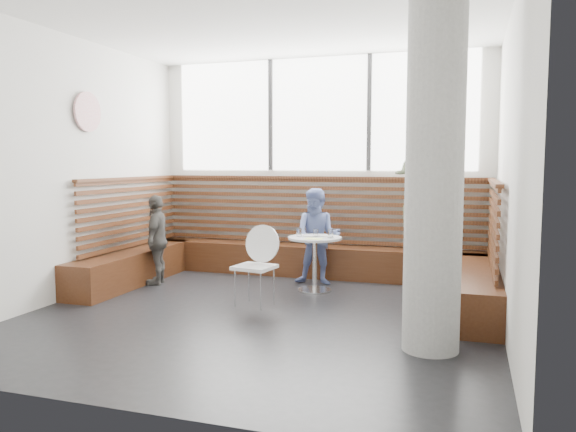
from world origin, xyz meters
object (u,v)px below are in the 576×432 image
(child_back, at_px, (318,237))
(child_left, at_px, (157,240))
(concrete_column, at_px, (434,170))
(adult_man, at_px, (422,227))
(cafe_table, at_px, (315,252))
(cafe_chair, at_px, (257,258))

(child_back, distance_m, child_left, 2.20)
(concrete_column, bearing_deg, adult_man, 97.37)
(concrete_column, relative_size, child_left, 2.62)
(cafe_table, bearing_deg, cafe_chair, -118.32)
(adult_man, xyz_separation_m, child_left, (-3.52, -0.17, -0.28))
(child_left, bearing_deg, concrete_column, 50.15)
(child_left, bearing_deg, child_back, 90.93)
(concrete_column, bearing_deg, cafe_table, 129.77)
(cafe_chair, bearing_deg, child_left, 169.11)
(cafe_chair, distance_m, adult_man, 2.02)
(adult_man, distance_m, child_back, 1.51)
(cafe_chair, bearing_deg, adult_man, 33.60)
(concrete_column, distance_m, cafe_table, 2.71)
(concrete_column, relative_size, adult_man, 1.80)
(concrete_column, xyz_separation_m, cafe_table, (-1.58, 1.90, -1.09))
(cafe_table, relative_size, child_back, 0.54)
(concrete_column, distance_m, cafe_chair, 2.53)
(child_left, bearing_deg, cafe_chair, 53.61)
(adult_man, height_order, child_back, adult_man)
(cafe_table, relative_size, child_left, 0.58)
(child_back, bearing_deg, cafe_chair, -111.48)
(adult_man, bearing_deg, child_left, 96.54)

